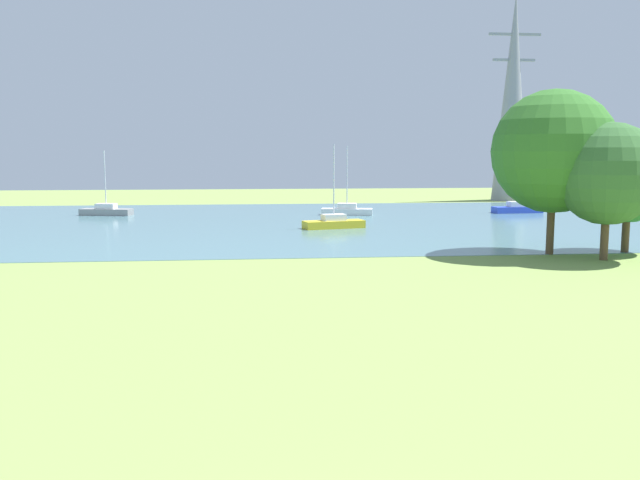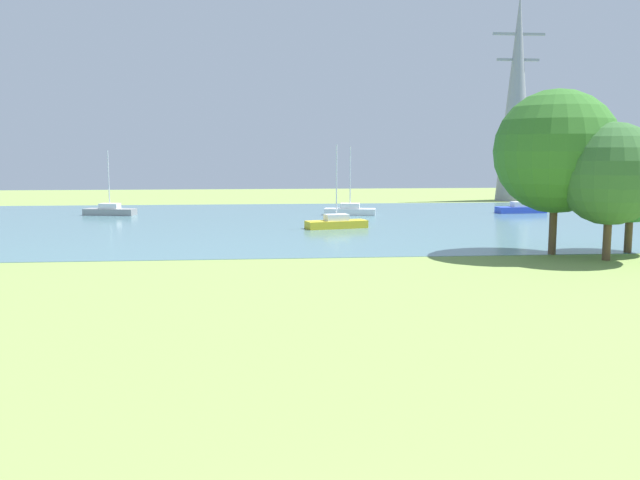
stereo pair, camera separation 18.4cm
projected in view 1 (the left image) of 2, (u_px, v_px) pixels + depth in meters
ground_plane at (282, 287)px, 29.91m from camera, size 160.00×160.00×0.00m
water_surface at (267, 222)px, 57.53m from camera, size 140.00×40.00×0.02m
sailboat_yellow at (334, 223)px, 52.85m from camera, size 5.02×2.62×6.50m
sailboat_gray at (106, 211)px, 63.74m from camera, size 5.01×2.50×6.07m
sailboat_white at (347, 210)px, 64.05m from camera, size 5.00×2.39×6.46m
sailboat_blue at (517, 208)px, 66.29m from camera, size 4.90×1.87×7.75m
tree_east_near at (554, 152)px, 38.82m from camera, size 7.09×7.09×9.52m
tree_west_near at (608, 174)px, 36.88m from camera, size 5.62×5.62×7.58m
tree_mid_shore at (629, 183)px, 39.75m from camera, size 4.73×4.73×6.53m
electricity_pylon at (513, 98)px, 81.93m from camera, size 6.40×4.40×24.91m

